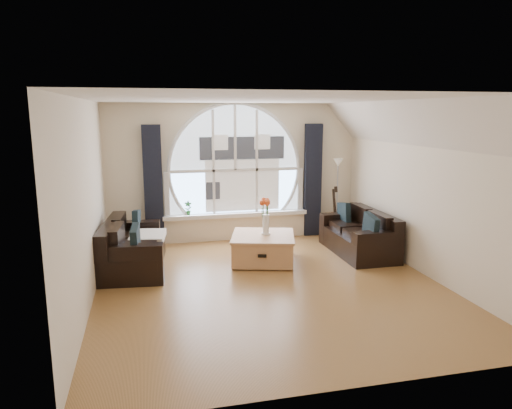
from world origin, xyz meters
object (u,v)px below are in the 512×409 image
Objects in this scene: sofa_left at (134,245)px; coffee_chest at (263,247)px; potted_plant at (188,208)px; sofa_right at (359,232)px; guitar at (333,211)px; vase_flowers at (266,212)px; floor_lamp at (337,198)px.

sofa_left is 2.16m from coffee_chest.
potted_plant is at bearing 142.09° from coffee_chest.
sofa_right is 1.23m from guitar.
vase_flowers is 0.66× the size of guitar.
sofa_left is 6.47× the size of potted_plant.
floor_lamp is at bearing 35.50° from vase_flowers.
guitar is at bearing 36.10° from vase_flowers.
sofa_left is 2.55× the size of vase_flowers.
guitar is at bearing 51.47° from coffee_chest.
vase_flowers reaches higher than sofa_right.
floor_lamp reaches higher than vase_flowers.
sofa_right is at bearing 18.23° from coffee_chest.
coffee_chest is 0.61m from vase_flowers.
sofa_right is 1.33m from floor_lamp.
floor_lamp is 0.29m from guitar.
guitar is (-0.09, -0.04, -0.27)m from floor_lamp.
sofa_right is 1.81m from coffee_chest.
potted_plant reaches higher than sofa_left.
potted_plant is (1.02, 1.39, 0.29)m from sofa_left.
floor_lamp reaches higher than potted_plant.
potted_plant is (-1.18, 1.50, -0.17)m from vase_flowers.
sofa_left is at bearing -163.36° from floor_lamp.
vase_flowers is 0.44× the size of floor_lamp.
guitar is (1.81, 1.30, 0.27)m from coffee_chest.
sofa_left is 2.25m from vase_flowers.
vase_flowers is 2.54× the size of potted_plant.
sofa_right is at bearing -96.43° from guitar.
potted_plant is (-2.93, 1.45, 0.29)m from sofa_right.
sofa_right is at bearing 5.15° from sofa_left.
guitar is 3.84× the size of potted_plant.
coffee_chest is at bearing -150.39° from guitar.
guitar reaches higher than coffee_chest.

